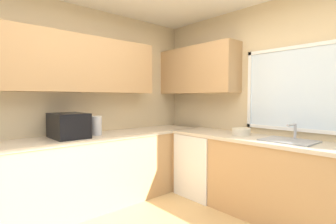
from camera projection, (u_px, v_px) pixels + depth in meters
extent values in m
cube|color=beige|center=(276.00, 105.00, 3.17)|extent=(3.78, 0.06, 2.59)
cube|color=beige|center=(70.00, 104.00, 3.31)|extent=(0.06, 3.82, 2.59)
cube|color=silver|center=(301.00, 88.00, 2.90)|extent=(1.26, 0.02, 0.92)
cube|color=white|center=(302.00, 46.00, 2.87)|extent=(1.34, 0.04, 0.04)
cube|color=white|center=(300.00, 130.00, 2.92)|extent=(1.34, 0.04, 0.04)
cube|color=white|center=(250.00, 90.00, 3.38)|extent=(0.04, 0.04, 1.00)
cube|color=tan|center=(58.00, 62.00, 3.00)|extent=(0.32, 2.59, 0.70)
cube|color=tan|center=(197.00, 70.00, 3.87)|extent=(1.36, 0.32, 0.70)
cube|color=tan|center=(82.00, 175.00, 3.10)|extent=(0.62, 3.40, 0.87)
cube|color=beige|center=(81.00, 138.00, 3.07)|extent=(0.65, 3.43, 0.04)
cube|color=tan|center=(279.00, 182.00, 2.83)|extent=(2.84, 0.62, 0.87)
cube|color=beige|center=(280.00, 142.00, 2.81)|extent=(2.87, 0.65, 0.04)
cube|color=white|center=(203.00, 164.00, 3.61)|extent=(0.60, 0.60, 0.86)
cube|color=black|center=(69.00, 126.00, 2.97)|extent=(0.48, 0.36, 0.29)
cylinder|color=#B7B7BC|center=(97.00, 126.00, 3.18)|extent=(0.13, 0.13, 0.24)
cube|color=#9EA0A5|center=(289.00, 141.00, 2.73)|extent=(0.53, 0.40, 0.02)
cylinder|color=#B7B7BC|center=(295.00, 132.00, 2.83)|extent=(0.03, 0.03, 0.18)
cylinder|color=#B7B7BC|center=(292.00, 125.00, 2.76)|extent=(0.02, 0.20, 0.02)
cylinder|color=beige|center=(241.00, 132.00, 3.16)|extent=(0.23, 0.23, 0.09)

